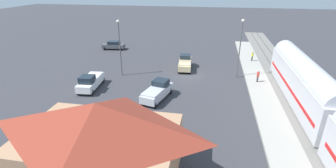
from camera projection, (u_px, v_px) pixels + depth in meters
name	position (u px, v px, depth m)	size (l,w,h in m)	color
ground_plane	(188.00, 75.00, 37.90)	(200.00, 200.00, 0.00)	#38383D
railway_track	(285.00, 81.00, 35.51)	(4.80, 70.00, 0.30)	slate
platform	(256.00, 79.00, 36.16)	(3.20, 46.00, 0.30)	#A8A399
station_building	(100.00, 140.00, 17.43)	(11.63, 7.99, 6.12)	tan
pedestrian_on_platform	(258.00, 75.00, 34.38)	(0.36, 0.36, 1.71)	#333338
pedestrian_waiting_far	(252.00, 56.00, 43.19)	(0.36, 0.36, 1.71)	#333338
sedan_charcoal	(113.00, 45.00, 51.52)	(4.66, 2.60, 1.74)	#47494F
pickup_white	(90.00, 82.00, 32.98)	(2.42, 5.55, 2.14)	white
pickup_silver	(157.00, 91.00, 30.23)	(3.20, 5.71, 2.14)	silver
pickup_tan	(185.00, 63.00, 40.34)	(2.38, 5.54, 2.14)	#C6B284
light_pole_near_platform	(240.00, 42.00, 35.08)	(0.44, 0.44, 8.57)	#515156
light_pole_lot_center	(120.00, 42.00, 35.95)	(0.44, 0.44, 8.34)	#515156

